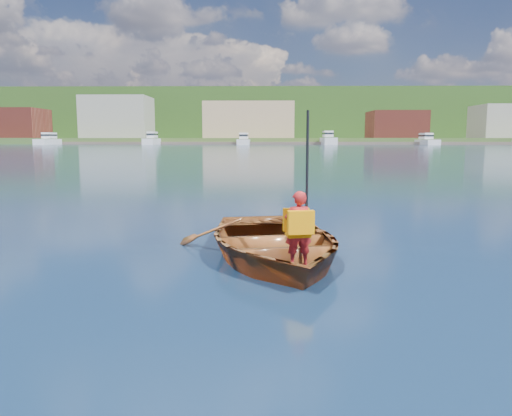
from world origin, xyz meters
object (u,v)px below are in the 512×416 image
at_px(rowboat, 272,242).
at_px(child_paddler, 298,227).
at_px(dock, 295,143).
at_px(marina_yachts, 285,140).

xyz_separation_m(rowboat, child_paddler, (0.32, -0.85, 0.38)).
height_order(child_paddler, dock, child_paddler).
height_order(rowboat, child_paddler, child_paddler).
xyz_separation_m(child_paddler, marina_yachts, (5.72, 144.31, 0.75)).
relative_size(rowboat, dock, 0.03).
xyz_separation_m(rowboat, dock, (9.15, 148.12, 0.16)).
distance_m(child_paddler, dock, 149.24).
bearing_deg(dock, rowboat, -93.53).
bearing_deg(marina_yachts, dock, 56.28).
bearing_deg(child_paddler, marina_yachts, 87.73).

